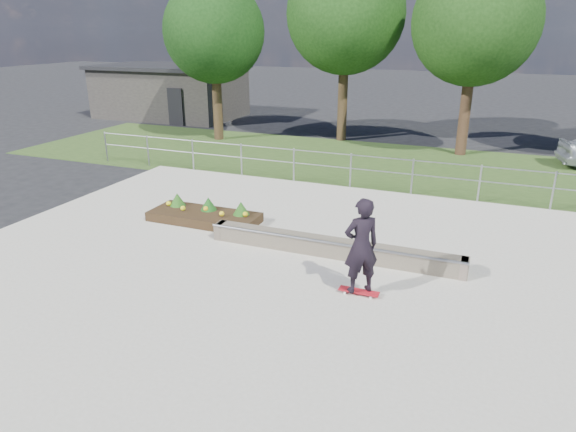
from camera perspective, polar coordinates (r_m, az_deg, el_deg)
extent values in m
plane|color=black|center=(10.63, -4.06, -8.04)|extent=(120.00, 120.00, 0.00)
cube|color=#2C441B|center=(20.46, 9.50, 5.70)|extent=(30.00, 8.00, 0.02)
cube|color=#ADA99A|center=(10.61, -4.07, -7.89)|extent=(15.00, 15.00, 0.06)
cylinder|color=gray|center=(21.75, -19.56, 7.27)|extent=(0.06, 0.06, 1.20)
cylinder|color=gray|center=(20.50, -15.29, 6.99)|extent=(0.06, 0.06, 1.20)
cylinder|color=#92959A|center=(19.38, -10.51, 6.63)|extent=(0.06, 0.06, 1.20)
cylinder|color=#93979B|center=(18.41, -5.19, 6.18)|extent=(0.06, 0.06, 1.20)
cylinder|color=#94969C|center=(17.61, 0.65, 5.62)|extent=(0.06, 0.06, 1.20)
cylinder|color=gray|center=(17.01, 6.96, 4.95)|extent=(0.06, 0.06, 1.20)
cylinder|color=gray|center=(16.63, 13.63, 4.18)|extent=(0.06, 0.06, 1.20)
cylinder|color=#969A9F|center=(16.49, 20.50, 3.32)|extent=(0.06, 0.06, 1.20)
cylinder|color=#989AA0|center=(16.59, 27.37, 2.42)|extent=(0.06, 0.06, 1.20)
cylinder|color=gray|center=(16.88, 7.04, 6.76)|extent=(20.00, 0.04, 0.04)
cylinder|color=#92969A|center=(16.99, 6.98, 5.28)|extent=(20.00, 0.04, 0.04)
cube|color=#2C2927|center=(32.25, -12.91, 13.20)|extent=(8.00, 5.00, 2.80)
cube|color=black|center=(32.12, -13.12, 15.85)|extent=(8.40, 5.40, 0.20)
cube|color=black|center=(29.09, -12.39, 11.74)|extent=(0.90, 0.10, 2.00)
cylinder|color=#312213|center=(24.87, -7.82, 11.74)|extent=(0.44, 0.44, 2.93)
sphere|color=black|center=(24.62, -8.22, 19.61)|extent=(4.55, 4.55, 4.55)
cylinder|color=#302113|center=(24.55, 6.06, 12.23)|extent=(0.44, 0.44, 3.38)
sphere|color=black|center=(24.34, 6.43, 21.45)|extent=(5.25, 5.25, 5.25)
cylinder|color=#342015|center=(22.68, 19.00, 10.34)|extent=(0.44, 0.44, 3.15)
sphere|color=black|center=(22.43, 20.11, 19.60)|extent=(4.90, 4.90, 4.90)
cube|color=brown|center=(11.88, 4.92, -3.52)|extent=(6.00, 0.40, 0.40)
cylinder|color=gray|center=(11.62, 4.66, -2.98)|extent=(6.00, 0.06, 0.06)
cube|color=brown|center=(12.94, -7.44, -1.58)|extent=(0.15, 0.42, 0.40)
cube|color=#68584D|center=(11.46, 18.96, -5.51)|extent=(0.15, 0.42, 0.40)
cube|color=black|center=(14.13, -9.28, -0.10)|extent=(3.00, 1.20, 0.25)
sphere|color=yellow|center=(14.78, -13.12, 1.37)|extent=(0.14, 0.14, 0.14)
sphere|color=yellow|center=(14.29, -11.59, 0.85)|extent=(0.14, 0.14, 0.14)
sphere|color=yellow|center=(14.15, -9.12, 0.81)|extent=(0.14, 0.14, 0.14)
sphere|color=yellow|center=(13.69, -7.38, 0.25)|extent=(0.14, 0.14, 0.14)
sphere|color=yellow|center=(13.59, -4.76, 0.19)|extent=(0.14, 0.14, 0.14)
cone|color=#1E4D16|center=(14.75, -12.19, 1.82)|extent=(0.44, 0.44, 0.36)
cone|color=#134514|center=(14.23, -8.83, 1.37)|extent=(0.44, 0.44, 0.36)
cone|color=#1C4D16|center=(13.77, -5.24, 0.89)|extent=(0.44, 0.44, 0.36)
cylinder|color=white|center=(10.32, 6.32, -8.48)|extent=(0.05, 0.03, 0.05)
cylinder|color=white|center=(10.47, 6.59, -8.04)|extent=(0.05, 0.03, 0.05)
cylinder|color=silver|center=(10.22, 9.16, -8.95)|extent=(0.05, 0.03, 0.05)
cylinder|color=white|center=(10.37, 9.39, -8.50)|extent=(0.05, 0.03, 0.05)
cylinder|color=gray|center=(10.38, 6.46, -8.14)|extent=(0.02, 0.18, 0.02)
cylinder|color=gray|center=(10.28, 9.28, -8.59)|extent=(0.02, 0.18, 0.02)
cube|color=#A4141E|center=(10.32, 7.87, -8.27)|extent=(0.80, 0.21, 0.02)
imported|color=black|center=(9.90, 8.14, -3.32)|extent=(0.84, 0.79, 1.92)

